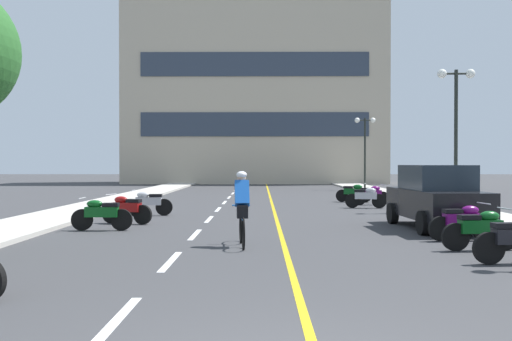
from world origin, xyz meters
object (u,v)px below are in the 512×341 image
motorcycle_2 (481,229)px  motorcycle_7 (366,197)px  parked_car_near (436,197)px  motorcycle_3 (463,221)px  motorcycle_8 (371,194)px  cyclist_rider (242,207)px  street_lamp_mid (456,107)px  street_lamp_far (365,136)px  motorcycle_5 (126,209)px  motorcycle_4 (101,214)px  motorcycle_6 (148,202)px  motorcycle_9 (354,192)px

motorcycle_2 → motorcycle_7: 11.37m
parked_car_near → motorcycle_3: size_ratio=2.52×
motorcycle_8 → cyclist_rider: 13.60m
street_lamp_mid → street_lamp_far: (-0.28, 17.41, -0.29)m
motorcycle_2 → cyclist_rider: size_ratio=0.96×
motorcycle_5 → motorcycle_2: bearing=-30.6°
motorcycle_3 → motorcycle_4: same height
motorcycle_8 → motorcycle_7: bearing=-108.1°
street_lamp_far → motorcycle_6: street_lamp_far is taller
parked_car_near → motorcycle_6: parked_car_near is taller
motorcycle_5 → cyclist_rider: bearing=-51.0°
street_lamp_far → motorcycle_4: (-11.74, -23.73, -3.28)m
street_lamp_mid → motorcycle_6: street_lamp_mid is taller
motorcycle_8 → motorcycle_9: 1.86m
motorcycle_2 → motorcycle_5: same height
street_lamp_mid → motorcycle_2: street_lamp_mid is taller
parked_car_near → motorcycle_2: 4.06m
street_lamp_far → street_lamp_mid: bearing=-89.1°
motorcycle_2 → motorcycle_9: size_ratio=1.03×
motorcycle_7 → motorcycle_8: (0.58, 1.76, 0.00)m
motorcycle_7 → motorcycle_4: bearing=-138.3°
motorcycle_3 → motorcycle_4: 9.51m
motorcycle_5 → motorcycle_6: same height
street_lamp_mid → motorcycle_9: street_lamp_mid is taller
motorcycle_5 → cyclist_rider: (3.72, -4.59, 0.41)m
parked_car_near → motorcycle_2: parked_car_near is taller
parked_car_near → motorcycle_7: 7.38m
street_lamp_far → motorcycle_8: 14.68m
motorcycle_8 → motorcycle_9: same height
motorcycle_6 → motorcycle_9: same height
motorcycle_8 → cyclist_rider: (-5.40, -12.48, 0.41)m
parked_car_near → motorcycle_8: (-0.04, 9.10, -0.44)m
parked_car_near → motorcycle_4: size_ratio=2.52×
motorcycle_9 → motorcycle_4: bearing=-128.0°
street_lamp_far → motorcycle_9: 13.05m
street_lamp_far → motorcycle_4: street_lamp_far is taller
cyclist_rider → street_lamp_mid: bearing=48.9°
motorcycle_3 → cyclist_rider: size_ratio=0.96×
parked_car_near → motorcycle_8: 9.11m
motorcycle_2 → motorcycle_9: bearing=90.9°
street_lamp_mid → motorcycle_5: 13.11m
street_lamp_mid → motorcycle_2: 10.85m
motorcycle_5 → motorcycle_9: bearing=48.3°
motorcycle_9 → motorcycle_3: bearing=-88.4°
motorcycle_6 → street_lamp_far: bearing=59.6°
cyclist_rider → parked_car_near: bearing=31.9°
street_lamp_far → parked_car_near: (-2.30, -23.22, -2.84)m
street_lamp_mid → motorcycle_4: bearing=-152.3°
motorcycle_2 → parked_car_near: bearing=85.7°
street_lamp_mid → street_lamp_far: 17.41m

